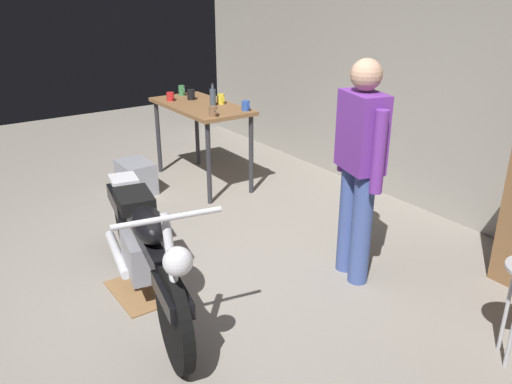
{
  "coord_description": "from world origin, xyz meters",
  "views": [
    {
      "loc": [
        2.99,
        -1.42,
        2.15
      ],
      "look_at": [
        -0.04,
        0.7,
        0.65
      ],
      "focal_mm": 36.64,
      "sensor_mm": 36.0,
      "label": 1
    }
  ],
  "objects": [
    {
      "name": "ground_plane",
      "position": [
        0.0,
        0.0,
        0.0
      ],
      "size": [
        12.0,
        12.0,
        0.0
      ],
      "primitive_type": "plane",
      "color": "gray"
    },
    {
      "name": "back_wall",
      "position": [
        0.0,
        2.8,
        1.55
      ],
      "size": [
        8.0,
        0.12,
        3.1
      ],
      "primitive_type": "cube",
      "color": "gray",
      "rests_on": "ground_plane"
    },
    {
      "name": "workbench",
      "position": [
        -1.96,
        1.31,
        0.79
      ],
      "size": [
        1.3,
        0.64,
        0.9
      ],
      "color": "brown",
      "rests_on": "ground_plane"
    },
    {
      "name": "motorcycle",
      "position": [
        -0.1,
        -0.21,
        0.45
      ],
      "size": [
        2.16,
        0.73,
        1.0
      ],
      "rotation": [
        0.0,
        0.0,
        -0.2
      ],
      "color": "black",
      "rests_on": "ground_plane"
    },
    {
      "name": "person_standing",
      "position": [
        0.5,
        1.24,
        0.93
      ],
      "size": [
        0.55,
        0.32,
        1.67
      ],
      "rotation": [
        0.0,
        0.0,
        2.86
      ],
      "color": "#42569A",
      "rests_on": "ground_plane"
    },
    {
      "name": "drip_tray",
      "position": [
        -0.21,
        -0.21,
        0.01
      ],
      "size": [
        0.56,
        0.4,
        0.01
      ],
      "primitive_type": "cube",
      "color": "olive",
      "rests_on": "ground_plane"
    },
    {
      "name": "storage_bin",
      "position": [
        -2.11,
        0.56,
        0.17
      ],
      "size": [
        0.44,
        0.32,
        0.34
      ],
      "primitive_type": "cube",
      "color": "gray",
      "rests_on": "ground_plane"
    },
    {
      "name": "mug_blue_enamel",
      "position": [
        -1.43,
        1.55,
        0.95
      ],
      "size": [
        0.12,
        0.08,
        0.1
      ],
      "color": "#2D51AD",
      "rests_on": "workbench"
    },
    {
      "name": "mug_green_speckled",
      "position": [
        -2.5,
        1.36,
        0.96
      ],
      "size": [
        0.11,
        0.07,
        0.11
      ],
      "color": "#3D7F4C",
      "rests_on": "workbench"
    },
    {
      "name": "mug_brown_stoneware",
      "position": [
        -1.41,
        1.15,
        0.95
      ],
      "size": [
        0.11,
        0.08,
        0.1
      ],
      "color": "brown",
      "rests_on": "workbench"
    },
    {
      "name": "mug_red_diner",
      "position": [
        -2.31,
        1.12,
        0.95
      ],
      "size": [
        0.12,
        0.08,
        0.09
      ],
      "color": "red",
      "rests_on": "workbench"
    },
    {
      "name": "mug_black_matte",
      "position": [
        -2.22,
        1.34,
        0.96
      ],
      "size": [
        0.12,
        0.09,
        0.11
      ],
      "color": "black",
      "rests_on": "workbench"
    },
    {
      "name": "mug_yellow_tall",
      "position": [
        -1.85,
        1.5,
        0.95
      ],
      "size": [
        0.12,
        0.08,
        0.11
      ],
      "color": "yellow",
      "rests_on": "workbench"
    },
    {
      "name": "bottle",
      "position": [
        -1.81,
        1.38,
        1.0
      ],
      "size": [
        0.06,
        0.06,
        0.24
      ],
      "color": "#3F4C59",
      "rests_on": "workbench"
    }
  ]
}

